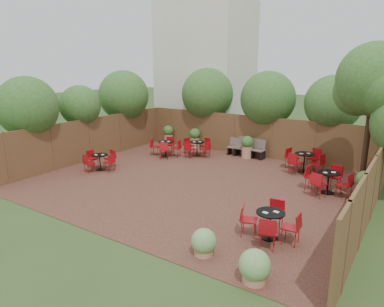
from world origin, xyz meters
The scene contains 13 objects.
ground centered at (0.00, 0.00, 0.00)m, with size 80.00×80.00×0.00m, color #354F23.
courtyard_paving centered at (0.00, 0.00, 0.01)m, with size 12.00×10.00×0.02m, color #3D1E19.
fence_back centered at (0.00, 5.00, 1.00)m, with size 12.00×0.08×2.00m, color brown.
fence_left centered at (-6.00, 0.00, 1.00)m, with size 0.08×10.00×2.00m, color brown.
fence_right centered at (6.00, 0.00, 1.00)m, with size 0.08×10.00×2.00m, color brown.
neighbour_building centered at (-4.50, 8.00, 4.00)m, with size 5.00×4.00×8.00m, color silver.
overhang_foliage centered at (-1.78, 3.32, 2.77)m, with size 15.69×10.85×2.80m.
courtyard_tree centered at (5.39, 2.55, 3.82)m, with size 2.68×2.58×5.21m.
park_bench_left centered at (-0.34, 4.62, 0.46)m, with size 1.41×0.51×0.86m.
park_bench_right centered at (0.13, 4.63, 0.50)m, with size 1.56×0.67×0.94m.
bistro_tables centered at (0.69, 1.41, 0.45)m, with size 10.36×7.97×0.92m.
planters centered at (-0.41, 3.72, 0.61)m, with size 11.17×3.96×1.11m.
low_shrubs centered at (4.29, -3.60, 0.35)m, with size 3.35×4.24×0.74m.
Camera 1 is at (6.93, -10.84, 4.55)m, focal length 32.95 mm.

